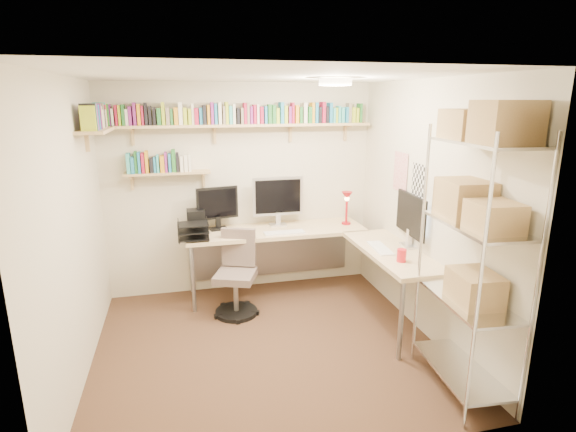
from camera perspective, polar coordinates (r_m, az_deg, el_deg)
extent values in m
plane|color=#3F2B1B|center=(4.52, -2.67, -16.14)|extent=(3.20, 3.20, 0.00)
cube|color=beige|center=(5.47, -5.90, 3.38)|extent=(3.20, 0.04, 2.50)
cube|color=beige|center=(4.05, -25.69, -2.04)|extent=(0.04, 3.00, 2.50)
cube|color=beige|center=(4.59, 17.11, 0.62)|extent=(0.04, 3.00, 2.50)
cube|color=beige|center=(2.65, 3.43, -9.05)|extent=(3.20, 0.04, 2.50)
cube|color=white|center=(3.89, -3.13, 17.40)|extent=(3.20, 3.00, 0.04)
cube|color=white|center=(5.00, 14.07, 5.45)|extent=(0.01, 0.30, 0.42)
cube|color=silver|center=(4.66, 16.30, 4.03)|extent=(0.01, 0.28, 0.38)
cylinder|color=#FFEAC6|center=(4.26, 6.04, 16.56)|extent=(0.30, 0.30, 0.06)
cube|color=tan|center=(5.25, -5.93, 11.39)|extent=(3.05, 0.25, 0.03)
cube|color=tan|center=(4.83, -23.05, 10.04)|extent=(0.25, 1.00, 0.03)
cube|color=tan|center=(5.28, -15.03, 5.30)|extent=(0.95, 0.20, 0.02)
cube|color=tan|center=(5.29, -19.19, 9.93)|extent=(0.03, 0.20, 0.20)
cube|color=tan|center=(5.28, -9.28, 10.54)|extent=(0.03, 0.20, 0.20)
cube|color=tan|center=(5.43, 0.39, 10.84)|extent=(0.03, 0.20, 0.20)
cube|color=tan|center=(5.64, 7.42, 10.86)|extent=(0.03, 0.20, 0.20)
cube|color=gray|center=(5.24, -22.29, 11.50)|extent=(0.04, 0.13, 0.17)
cube|color=#81227A|center=(5.23, -21.79, 11.81)|extent=(0.04, 0.14, 0.22)
cube|color=silver|center=(5.23, -21.34, 11.61)|extent=(0.02, 0.15, 0.18)
cube|color=#A71637|center=(5.23, -20.94, 11.85)|extent=(0.02, 0.14, 0.21)
cube|color=#A6BD23|center=(5.22, -20.58, 11.87)|extent=(0.03, 0.12, 0.21)
cube|color=#246E2B|center=(5.22, -20.17, 11.94)|extent=(0.03, 0.13, 0.22)
cube|color=silver|center=(5.21, -19.77, 11.71)|extent=(0.03, 0.13, 0.17)
cube|color=#81227A|center=(5.21, -19.39, 11.90)|extent=(0.03, 0.12, 0.20)
cube|color=#81227A|center=(5.21, -18.88, 12.16)|extent=(0.03, 0.14, 0.24)
cube|color=orange|center=(5.20, -18.39, 12.11)|extent=(0.03, 0.15, 0.22)
cube|color=#A71637|center=(5.20, -17.98, 12.04)|extent=(0.02, 0.13, 0.20)
cube|color=black|center=(5.20, -17.58, 12.25)|extent=(0.03, 0.14, 0.24)
cube|color=black|center=(5.20, -17.10, 12.10)|extent=(0.03, 0.12, 0.20)
cube|color=black|center=(5.19, -16.61, 12.05)|extent=(0.03, 0.12, 0.19)
cube|color=#246E2B|center=(5.19, -16.06, 12.04)|extent=(0.04, 0.15, 0.18)
cube|color=#A6BD23|center=(5.19, -15.57, 12.42)|extent=(0.03, 0.12, 0.24)
cube|color=gray|center=(5.19, -15.02, 12.14)|extent=(0.04, 0.11, 0.19)
cube|color=#246E2B|center=(5.19, -14.57, 12.09)|extent=(0.03, 0.12, 0.17)
cube|color=orange|center=(5.19, -14.04, 12.20)|extent=(0.04, 0.13, 0.18)
cube|color=silver|center=(5.19, -13.50, 12.54)|extent=(0.04, 0.13, 0.24)
cube|color=#A6BD23|center=(5.19, -12.94, 12.25)|extent=(0.04, 0.15, 0.18)
cube|color=#A6BD23|center=(5.19, -12.39, 12.22)|extent=(0.03, 0.14, 0.17)
cube|color=silver|center=(5.19, -12.02, 12.55)|extent=(0.03, 0.12, 0.23)
cube|color=#A71637|center=(5.20, -11.58, 12.30)|extent=(0.04, 0.15, 0.18)
cube|color=teal|center=(5.20, -11.02, 12.34)|extent=(0.03, 0.11, 0.18)
cube|color=black|center=(5.20, -10.59, 12.51)|extent=(0.04, 0.15, 0.21)
cube|color=orange|center=(5.20, -10.08, 12.56)|extent=(0.03, 0.12, 0.21)
cube|color=#81227A|center=(5.21, -9.63, 12.74)|extent=(0.03, 0.13, 0.24)
cube|color=teal|center=(5.21, -9.19, 12.68)|extent=(0.03, 0.12, 0.23)
cube|color=silver|center=(5.21, -8.68, 12.78)|extent=(0.03, 0.14, 0.24)
cube|color=gray|center=(5.22, -8.17, 12.57)|extent=(0.03, 0.13, 0.20)
cube|color=#A6BD23|center=(5.22, -7.81, 12.83)|extent=(0.03, 0.13, 0.24)
cube|color=#3AAEA8|center=(5.23, -7.35, 12.60)|extent=(0.03, 0.13, 0.20)
cube|color=silver|center=(5.23, -6.90, 12.72)|extent=(0.03, 0.11, 0.22)
cube|color=black|center=(5.24, -6.39, 12.51)|extent=(0.03, 0.12, 0.18)
cube|color=gray|center=(5.24, -5.91, 12.54)|extent=(0.03, 0.14, 0.18)
cube|color=#A71637|center=(5.25, -5.52, 12.85)|extent=(0.03, 0.14, 0.23)
cube|color=gray|center=(5.25, -5.15, 12.86)|extent=(0.03, 0.14, 0.24)
cube|color=#81227A|center=(5.26, -4.73, 12.65)|extent=(0.03, 0.12, 0.19)
cube|color=#A71637|center=(5.26, -4.32, 12.77)|extent=(0.03, 0.14, 0.21)
cube|color=silver|center=(5.27, -3.91, 12.79)|extent=(0.03, 0.12, 0.22)
cube|color=#A71637|center=(5.28, -3.43, 12.66)|extent=(0.04, 0.13, 0.19)
cube|color=teal|center=(5.29, -2.93, 12.70)|extent=(0.03, 0.13, 0.20)
cube|color=#246E2B|center=(5.30, -2.37, 12.82)|extent=(0.04, 0.11, 0.22)
cube|color=#246E2B|center=(5.31, -1.87, 12.80)|extent=(0.04, 0.14, 0.21)
cube|color=#A6BD23|center=(5.32, -1.41, 12.61)|extent=(0.04, 0.13, 0.18)
cube|color=teal|center=(5.33, -0.87, 12.97)|extent=(0.04, 0.14, 0.24)
cube|color=#A6BD23|center=(5.34, -0.37, 12.76)|extent=(0.04, 0.12, 0.20)
cube|color=#81227A|center=(5.35, 0.14, 12.71)|extent=(0.03, 0.13, 0.19)
cube|color=#A71637|center=(5.36, 0.54, 12.96)|extent=(0.03, 0.13, 0.24)
cube|color=orange|center=(5.37, 1.04, 12.81)|extent=(0.04, 0.13, 0.21)
cube|color=#246E2B|center=(5.38, 1.55, 12.69)|extent=(0.03, 0.12, 0.18)
cube|color=silver|center=(5.40, 2.10, 12.95)|extent=(0.04, 0.13, 0.23)
cube|color=#246E2B|center=(5.41, 2.65, 12.70)|extent=(0.04, 0.15, 0.19)
cube|color=orange|center=(5.42, 3.07, 12.96)|extent=(0.03, 0.14, 0.24)
cube|color=teal|center=(5.43, 3.50, 12.95)|extent=(0.03, 0.14, 0.24)
cube|color=black|center=(5.45, 3.96, 12.68)|extent=(0.03, 0.12, 0.18)
cube|color=#A71637|center=(5.46, 4.40, 12.99)|extent=(0.04, 0.14, 0.24)
cube|color=black|center=(5.48, 4.87, 12.71)|extent=(0.03, 0.11, 0.19)
cube|color=teal|center=(5.49, 5.31, 12.92)|extent=(0.03, 0.13, 0.23)
cube|color=#3AAEA8|center=(5.50, 5.71, 12.60)|extent=(0.03, 0.15, 0.17)
cube|color=#A6BD23|center=(5.51, 6.03, 12.61)|extent=(0.02, 0.13, 0.18)
cube|color=#3AAEA8|center=(5.53, 6.40, 12.72)|extent=(0.03, 0.12, 0.20)
cube|color=#3AAEA8|center=(5.54, 6.85, 12.62)|extent=(0.04, 0.11, 0.18)
cube|color=teal|center=(5.56, 7.32, 12.63)|extent=(0.03, 0.14, 0.18)
cube|color=gray|center=(5.57, 7.70, 12.86)|extent=(0.04, 0.12, 0.23)
cube|color=#A6BD23|center=(5.59, 8.14, 12.59)|extent=(0.04, 0.14, 0.18)
cube|color=#A6BD23|center=(5.61, 8.64, 12.54)|extent=(0.04, 0.12, 0.17)
cube|color=#246E2B|center=(5.62, 9.05, 12.80)|extent=(0.03, 0.13, 0.22)
cube|color=#A6BD23|center=(4.39, -24.07, 11.24)|extent=(0.13, 0.03, 0.22)
cube|color=black|center=(4.42, -24.01, 11.37)|extent=(0.13, 0.03, 0.24)
cube|color=#3AAEA8|center=(4.46, -23.93, 11.40)|extent=(0.13, 0.04, 0.24)
cube|color=#81227A|center=(4.51, -23.83, 11.43)|extent=(0.13, 0.04, 0.24)
cube|color=#81227A|center=(4.55, -23.71, 11.21)|extent=(0.12, 0.03, 0.20)
cube|color=teal|center=(4.60, -23.64, 11.42)|extent=(0.14, 0.04, 0.23)
cube|color=#246E2B|center=(4.64, -23.54, 11.36)|extent=(0.11, 0.03, 0.21)
cube|color=#81227A|center=(4.69, -23.47, 11.52)|extent=(0.14, 0.03, 0.23)
cube|color=orange|center=(4.72, -23.36, 11.15)|extent=(0.12, 0.03, 0.17)
cube|color=#A6BD23|center=(4.75, -23.31, 11.30)|extent=(0.13, 0.04, 0.19)
cube|color=silver|center=(4.79, -23.25, 11.43)|extent=(0.13, 0.02, 0.21)
cube|color=silver|center=(4.83, -23.16, 11.26)|extent=(0.13, 0.04, 0.18)
cube|color=gray|center=(4.88, -23.11, 11.65)|extent=(0.14, 0.04, 0.24)
cube|color=#A6BD23|center=(4.91, -23.03, 11.50)|extent=(0.12, 0.03, 0.21)
cube|color=black|center=(4.95, -22.96, 11.54)|extent=(0.13, 0.03, 0.21)
cube|color=silver|center=(4.99, -22.88, 11.34)|extent=(0.14, 0.03, 0.17)
cube|color=#A71637|center=(5.03, -22.83, 11.63)|extent=(0.13, 0.03, 0.22)
cube|color=#3AAEA8|center=(5.07, -22.78, 11.78)|extent=(0.12, 0.03, 0.24)
cube|color=orange|center=(5.11, -22.72, 11.81)|extent=(0.12, 0.03, 0.24)
cube|color=#246E2B|center=(5.14, -22.65, 11.75)|extent=(0.15, 0.04, 0.23)
cube|color=#A71637|center=(5.19, -22.57, 11.74)|extent=(0.11, 0.03, 0.22)
cube|color=silver|center=(5.23, -22.51, 11.81)|extent=(0.13, 0.03, 0.23)
cube|color=#3AAEA8|center=(5.28, -19.59, 6.33)|extent=(0.04, 0.13, 0.22)
cube|color=teal|center=(5.28, -19.09, 6.13)|extent=(0.03, 0.15, 0.18)
cube|color=#246E2B|center=(5.28, -18.74, 6.49)|extent=(0.03, 0.12, 0.24)
cube|color=teal|center=(5.27, -18.36, 6.47)|extent=(0.03, 0.14, 0.23)
cube|color=#A71637|center=(5.27, -17.92, 6.44)|extent=(0.03, 0.14, 0.22)
cube|color=orange|center=(5.27, -17.49, 6.58)|extent=(0.03, 0.14, 0.24)
cube|color=black|center=(5.27, -16.94, 6.23)|extent=(0.04, 0.12, 0.17)
cube|color=teal|center=(5.27, -16.55, 6.27)|extent=(0.03, 0.12, 0.17)
cube|color=#3AAEA8|center=(5.26, -16.20, 6.43)|extent=(0.03, 0.14, 0.20)
cube|color=orange|center=(5.26, -15.66, 6.39)|extent=(0.04, 0.14, 0.18)
cube|color=#81227A|center=(5.26, -15.24, 6.63)|extent=(0.03, 0.14, 0.22)
cube|color=teal|center=(5.26, -14.79, 6.56)|extent=(0.03, 0.13, 0.20)
cube|color=#246E2B|center=(5.26, -14.31, 6.83)|extent=(0.04, 0.13, 0.25)
cube|color=black|center=(5.26, -13.85, 6.65)|extent=(0.03, 0.13, 0.21)
cube|color=silver|center=(5.26, -13.36, 6.50)|extent=(0.04, 0.14, 0.18)
cube|color=silver|center=(5.26, -12.86, 6.58)|extent=(0.04, 0.11, 0.19)
cube|color=silver|center=(5.26, -12.39, 6.65)|extent=(0.03, 0.12, 0.19)
cube|color=beige|center=(5.33, -1.55, -1.87)|extent=(2.10, 0.66, 0.04)
cube|color=beige|center=(4.75, 13.72, -4.39)|extent=(0.66, 1.44, 0.04)
cylinder|color=gray|center=(5.09, -11.96, -7.88)|extent=(0.04, 0.04, 0.77)
cylinder|color=gray|center=(5.61, -12.18, -5.75)|extent=(0.04, 0.04, 0.77)
cylinder|color=gray|center=(6.11, 10.21, -3.95)|extent=(0.04, 0.04, 0.77)
cylinder|color=gray|center=(4.25, 14.16, -12.79)|extent=(0.04, 0.04, 0.77)
cylinder|color=gray|center=(4.52, 20.51, -11.58)|extent=(0.04, 0.04, 0.77)
cube|color=gray|center=(5.71, -2.15, -4.48)|extent=(1.99, 0.02, 0.61)
cube|color=silver|center=(5.37, -1.31, 2.53)|extent=(0.61, 0.03, 0.46)
cube|color=black|center=(5.35, -1.26, 2.49)|extent=(0.55, 0.00, 0.40)
cube|color=black|center=(5.27, -8.96, 1.64)|extent=(0.49, 0.03, 0.38)
cube|color=black|center=(4.76, 15.34, 0.16)|extent=(0.03, 0.64, 0.42)
cube|color=white|center=(4.75, 15.10, 0.14)|extent=(0.00, 0.58, 0.36)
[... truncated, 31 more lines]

